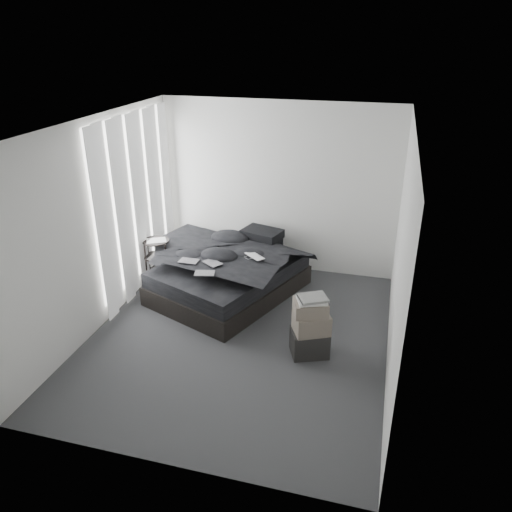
% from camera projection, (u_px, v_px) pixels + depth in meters
% --- Properties ---
extents(floor, '(3.60, 4.20, 0.01)m').
position_uv_depth(floor, '(239.00, 336.00, 6.25)').
color(floor, '#363739').
rests_on(floor, ground).
extents(ceiling, '(3.60, 4.20, 0.01)m').
position_uv_depth(ceiling, '(236.00, 125.00, 5.16)').
color(ceiling, white).
rests_on(ceiling, ground).
extents(wall_back, '(3.60, 0.01, 2.60)m').
position_uv_depth(wall_back, '(278.00, 188.00, 7.55)').
color(wall_back, silver).
rests_on(wall_back, ground).
extents(wall_front, '(3.60, 0.01, 2.60)m').
position_uv_depth(wall_front, '(158.00, 342.00, 3.86)').
color(wall_front, silver).
rests_on(wall_front, ground).
extents(wall_left, '(0.01, 4.20, 2.60)m').
position_uv_depth(wall_left, '(98.00, 226.00, 6.13)').
color(wall_left, silver).
rests_on(wall_left, ground).
extents(wall_right, '(0.01, 4.20, 2.60)m').
position_uv_depth(wall_right, '(400.00, 258.00, 5.28)').
color(wall_right, silver).
rests_on(wall_right, ground).
extents(window_left, '(0.02, 2.00, 2.30)m').
position_uv_depth(window_left, '(134.00, 200.00, 6.90)').
color(window_left, white).
rests_on(window_left, wall_left).
extents(curtain_left, '(0.06, 2.12, 2.48)m').
position_uv_depth(curtain_left, '(138.00, 205.00, 6.91)').
color(curtain_left, white).
rests_on(curtain_left, wall_left).
extents(bed, '(2.17, 2.44, 0.27)m').
position_uv_depth(bed, '(229.00, 285.00, 7.19)').
color(bed, black).
rests_on(bed, floor).
extents(mattress, '(2.10, 2.37, 0.22)m').
position_uv_depth(mattress, '(229.00, 270.00, 7.09)').
color(mattress, black).
rests_on(mattress, bed).
extents(duvet, '(2.03, 2.16, 0.24)m').
position_uv_depth(duvet, '(226.00, 256.00, 6.96)').
color(duvet, black).
rests_on(duvet, mattress).
extents(pillow_lower, '(0.72, 0.61, 0.14)m').
position_uv_depth(pillow_lower, '(259.00, 240.00, 7.61)').
color(pillow_lower, black).
rests_on(pillow_lower, mattress).
extents(pillow_upper, '(0.65, 0.53, 0.13)m').
position_uv_depth(pillow_upper, '(262.00, 234.00, 7.50)').
color(pillow_upper, black).
rests_on(pillow_upper, pillow_lower).
extents(laptop, '(0.38, 0.37, 0.03)m').
position_uv_depth(laptop, '(252.00, 252.00, 6.77)').
color(laptop, silver).
rests_on(laptop, duvet).
extents(comic_a, '(0.25, 0.17, 0.01)m').
position_uv_depth(comic_a, '(189.00, 256.00, 6.69)').
color(comic_a, black).
rests_on(comic_a, duvet).
extents(comic_b, '(0.30, 0.28, 0.01)m').
position_uv_depth(comic_b, '(212.00, 257.00, 6.63)').
color(comic_b, black).
rests_on(comic_b, duvet).
extents(comic_c, '(0.29, 0.22, 0.01)m').
position_uv_depth(comic_c, '(204.00, 267.00, 6.35)').
color(comic_c, black).
rests_on(comic_c, duvet).
extents(side_stand, '(0.49, 0.49, 0.71)m').
position_uv_depth(side_stand, '(158.00, 263.00, 7.35)').
color(side_stand, black).
rests_on(side_stand, floor).
extents(papers, '(0.34, 0.31, 0.01)m').
position_uv_depth(papers, '(156.00, 241.00, 7.19)').
color(papers, white).
rests_on(papers, side_stand).
extents(floor_books, '(0.17, 0.23, 0.16)m').
position_uv_depth(floor_books, '(169.00, 299.00, 6.94)').
color(floor_books, black).
rests_on(floor_books, floor).
extents(box_lower, '(0.51, 0.46, 0.31)m').
position_uv_depth(box_lower, '(309.00, 342.00, 5.85)').
color(box_lower, black).
rests_on(box_lower, floor).
extents(box_mid, '(0.49, 0.45, 0.24)m').
position_uv_depth(box_mid, '(311.00, 323.00, 5.73)').
color(box_mid, '#665B50').
rests_on(box_mid, box_lower).
extents(box_upper, '(0.45, 0.41, 0.16)m').
position_uv_depth(box_upper, '(310.00, 308.00, 5.65)').
color(box_upper, '#665B50').
rests_on(box_upper, box_mid).
extents(art_book_white, '(0.39, 0.36, 0.03)m').
position_uv_depth(art_book_white, '(312.00, 300.00, 5.61)').
color(art_book_white, silver).
rests_on(art_book_white, box_upper).
extents(art_book_snake, '(0.39, 0.36, 0.03)m').
position_uv_depth(art_book_snake, '(313.00, 298.00, 5.59)').
color(art_book_snake, silver).
rests_on(art_book_snake, art_book_white).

